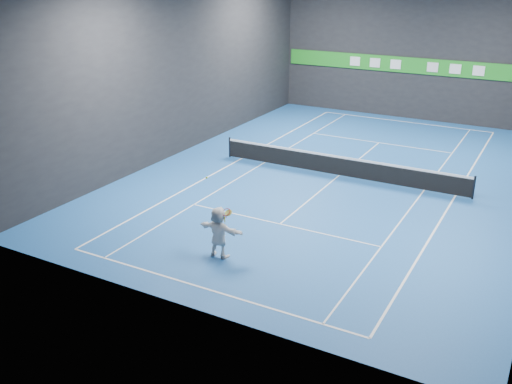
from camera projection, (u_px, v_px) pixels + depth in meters
The scene contains 18 objects.
ground at pixel (339, 176), 27.71m from camera, with size 26.00×26.00×0.00m, color #1C539C.
wall_back at pixel (416, 50), 36.65m from camera, with size 18.00×0.10×9.00m, color black.
wall_front at pixel (174, 163), 15.46m from camera, with size 18.00×0.10×9.00m, color black.
wall_left at pixel (183, 68), 30.09m from camera, with size 0.10×26.00×9.00m, color black.
baseline_near at pixel (202, 288), 18.02m from camera, with size 10.98×0.08×0.01m, color white.
baseline_far at pixel (405, 122), 37.39m from camera, with size 10.98×0.08×0.01m, color white.
sideline_doubles_left at pixel (241, 159), 30.17m from camera, with size 0.08×23.78×0.01m, color white.
sideline_doubles_right at pixel (455, 196), 25.24m from camera, with size 0.08×23.78×0.01m, color white.
sideline_singles_left at pixel (264, 163), 29.55m from camera, with size 0.06×23.78×0.01m, color white.
sideline_singles_right at pixel (424, 190), 25.86m from camera, with size 0.06×23.78×0.01m, color white.
service_line_near at pixel (280, 224), 22.49m from camera, with size 8.23×0.06×0.01m, color white.
service_line_far at pixel (379, 143), 32.92m from camera, with size 8.23×0.06×0.01m, color white.
center_service_line at pixel (339, 176), 27.71m from camera, with size 0.06×12.80×0.01m, color white.
player at pixel (219, 232), 19.65m from camera, with size 1.72×0.55×1.86m, color white.
tennis_ball at pixel (207, 178), 19.16m from camera, with size 0.07×0.07×0.07m, color #C4F829.
tennis_net at pixel (339, 165), 27.51m from camera, with size 12.50×0.10×1.07m.
sponsor_banner at pixel (414, 66), 36.96m from camera, with size 17.64×0.11×1.00m.
tennis_racket at pixel (226, 213), 19.28m from camera, with size 0.47×0.30×0.56m.
Camera 1 is at (9.03, -24.78, 9.44)m, focal length 40.00 mm.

